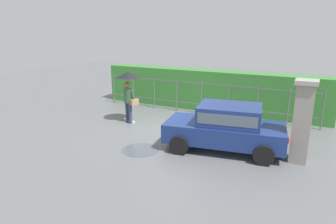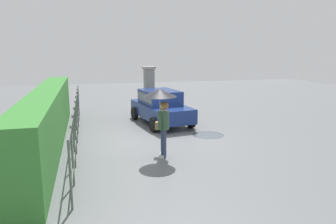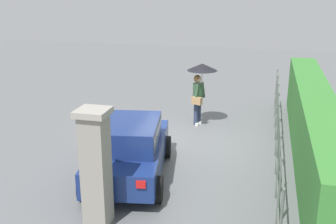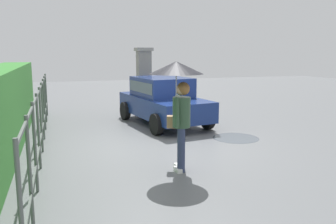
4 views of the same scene
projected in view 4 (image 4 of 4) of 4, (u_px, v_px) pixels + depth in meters
name	position (u px, v px, depth m)	size (l,w,h in m)	color
ground_plane	(162.00, 145.00, 8.76)	(40.00, 40.00, 0.00)	slate
car	(163.00, 99.00, 11.19)	(3.93, 2.34, 1.48)	navy
pedestrian	(178.00, 89.00, 6.59)	(1.01, 1.01, 2.11)	#2D3856
gate_pillar	(144.00, 80.00, 13.12)	(0.60, 0.60, 2.42)	gray
fence_section	(41.00, 117.00, 8.03)	(9.93, 0.05, 1.50)	#59605B
puddle_near	(236.00, 138.00, 9.45)	(1.23, 1.23, 0.00)	#4C545B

